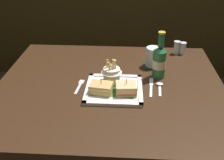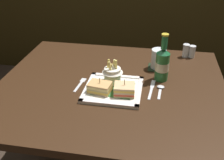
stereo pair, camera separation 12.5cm
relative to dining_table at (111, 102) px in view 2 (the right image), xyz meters
The scene contains 13 objects.
dining_table is the anchor object (origin of this frame).
square_plate 0.13m from the dining_table, 69.25° to the right, with size 0.26×0.26×0.02m.
sandwich_half_left 0.17m from the dining_table, 110.76° to the right, with size 0.11×0.09×0.07m.
sandwich_half_right 0.18m from the dining_table, 49.26° to the right, with size 0.10×0.09×0.07m.
fries_cup 0.17m from the dining_table, 46.40° to the left, with size 0.10×0.10×0.12m.
beer_bottle 0.32m from the dining_table, 20.78° to the left, with size 0.07×0.07×0.24m.
drink_coaster 0.32m from the dining_table, 44.20° to the left, with size 0.10×0.10×0.00m, color black.
water_glass 0.34m from the dining_table, 44.20° to the left, with size 0.08×0.08×0.10m.
fork 0.18m from the dining_table, 169.72° to the right, with size 0.03×0.13×0.00m.
knife 0.22m from the dining_table, ahead, with size 0.03×0.18×0.00m.
spoon 0.26m from the dining_table, ahead, with size 0.03×0.12×0.01m.
salt_shaker 0.55m from the dining_table, 46.06° to the left, with size 0.04×0.04×0.08m.
pepper_shaker 0.58m from the dining_table, 43.44° to the left, with size 0.04×0.04×0.07m.
Camera 2 is at (0.20, -1.10, 1.40)m, focal length 43.11 mm.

